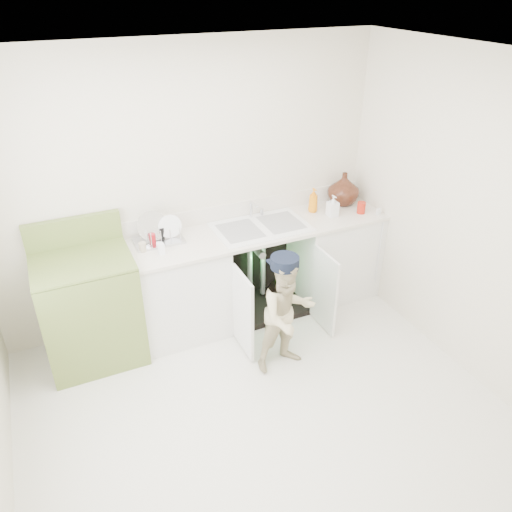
{
  "coord_description": "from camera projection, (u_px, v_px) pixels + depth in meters",
  "views": [
    {
      "loc": [
        -1.18,
        -2.46,
        2.91
      ],
      "look_at": [
        0.27,
        0.7,
        0.92
      ],
      "focal_mm": 35.0,
      "sensor_mm": 36.0,
      "label": 1
    }
  ],
  "objects": [
    {
      "name": "ground",
      "position": [
        262.0,
        409.0,
        3.81
      ],
      "size": [
        3.5,
        3.5,
        0.0
      ],
      "primitive_type": "plane",
      "color": "beige",
      "rests_on": "ground"
    },
    {
      "name": "avocado_stove",
      "position": [
        90.0,
        307.0,
        4.13
      ],
      "size": [
        0.77,
        0.65,
        1.19
      ],
      "color": "olive",
      "rests_on": "ground"
    },
    {
      "name": "counter_run",
      "position": [
        263.0,
        266.0,
        4.74
      ],
      "size": [
        2.44,
        1.02,
        1.22
      ],
      "color": "white",
      "rests_on": "ground"
    },
    {
      "name": "room_shell",
      "position": [
        263.0,
        270.0,
        3.19
      ],
      "size": [
        6.0,
        5.5,
        1.26
      ],
      "color": "beige",
      "rests_on": "ground"
    },
    {
      "name": "repair_worker",
      "position": [
        287.0,
        313.0,
        4.0
      ],
      "size": [
        0.52,
        0.69,
        1.04
      ],
      "rotation": [
        0.0,
        0.0,
        0.06
      ],
      "color": "#C8B590",
      "rests_on": "ground"
    }
  ]
}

